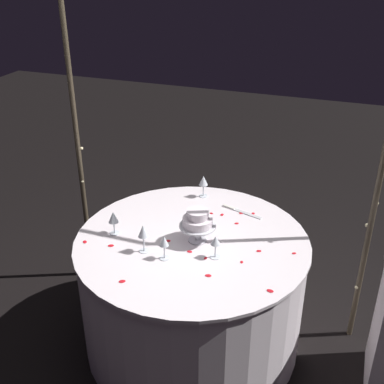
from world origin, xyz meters
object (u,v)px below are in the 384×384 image
at_px(wine_glass_3, 164,243).
at_px(wine_glass_4, 216,242).
at_px(main_table, 192,291).
at_px(wine_glass_0, 143,232).
at_px(wine_glass_2, 203,181).
at_px(decorative_arch, 214,107).
at_px(cake_knife, 239,211).
at_px(tiered_cake, 198,221).
at_px(wine_glass_1, 113,218).

relative_size(wine_glass_3, wine_glass_4, 1.05).
height_order(main_table, wine_glass_0, wine_glass_0).
bearing_deg(wine_glass_2, decorative_arch, -52.69).
bearing_deg(wine_glass_4, cake_knife, 90.58).
bearing_deg(wine_glass_0, wine_glass_4, 11.30).
distance_m(main_table, wine_glass_3, 0.56).
xyz_separation_m(decorative_arch, wine_glass_3, (-0.08, -0.65, -0.60)).
bearing_deg(wine_glass_2, tiered_cake, -74.91).
bearing_deg(tiered_cake, wine_glass_2, 105.09).
xyz_separation_m(tiered_cake, wine_glass_2, (-0.15, 0.55, -0.02)).
xyz_separation_m(tiered_cake, wine_glass_1, (-0.51, -0.10, -0.03)).
distance_m(wine_glass_2, cake_knife, 0.34).
bearing_deg(main_table, tiered_cake, 3.89).
bearing_deg(wine_glass_0, wine_glass_2, 82.12).
bearing_deg(wine_glass_4, decorative_arch, 109.40).
distance_m(main_table, wine_glass_4, 0.55).
bearing_deg(cake_knife, wine_glass_4, -89.42).
distance_m(wine_glass_2, wine_glass_4, 0.75).
distance_m(decorative_arch, wine_glass_3, 0.89).
height_order(tiered_cake, wine_glass_3, tiered_cake).
bearing_deg(cake_knife, wine_glass_3, -111.49).
height_order(wine_glass_0, wine_glass_2, wine_glass_0).
height_order(tiered_cake, wine_glass_2, tiered_cake).
xyz_separation_m(wine_glass_0, wine_glass_3, (0.14, -0.03, -0.02)).
relative_size(tiered_cake, wine_glass_1, 1.44).
height_order(decorative_arch, main_table, decorative_arch).
xyz_separation_m(wine_glass_0, cake_knife, (0.40, 0.64, -0.13)).
height_order(wine_glass_1, wine_glass_2, wine_glass_2).
height_order(tiered_cake, wine_glass_1, tiered_cake).
bearing_deg(wine_glass_1, wine_glass_2, 61.09).
bearing_deg(wine_glass_3, tiered_cake, 64.26).
distance_m(wine_glass_4, cake_knife, 0.57).
relative_size(decorative_arch, cake_knife, 8.07).
bearing_deg(wine_glass_2, main_table, -78.37).
distance_m(wine_glass_1, cake_knife, 0.85).
bearing_deg(cake_knife, decorative_arch, -172.69).
relative_size(tiered_cake, wine_glass_4, 1.56).
distance_m(decorative_arch, cake_knife, 0.73).
relative_size(decorative_arch, wine_glass_0, 13.18).
bearing_deg(wine_glass_3, wine_glass_4, 21.88).
height_order(wine_glass_2, wine_glass_4, wine_glass_2).
height_order(wine_glass_0, cake_knife, wine_glass_0).
height_order(tiered_cake, cake_knife, tiered_cake).
xyz_separation_m(main_table, tiered_cake, (0.03, 0.00, 0.54)).
height_order(main_table, wine_glass_1, wine_glass_1).
bearing_deg(main_table, wine_glass_4, -34.63).
distance_m(main_table, wine_glass_0, 0.61).
relative_size(wine_glass_1, wine_glass_4, 1.08).
bearing_deg(wine_glass_3, wine_glass_1, 160.27).
relative_size(main_table, tiered_cake, 6.50).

